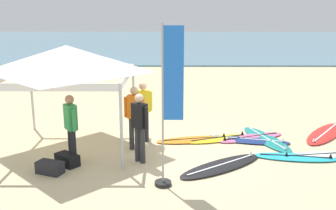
{
  "coord_description": "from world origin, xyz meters",
  "views": [
    {
      "loc": [
        0.32,
        -9.67,
        3.68
      ],
      "look_at": [
        0.26,
        1.1,
        1.0
      ],
      "focal_mm": 41.94,
      "sensor_mm": 36.0,
      "label": 1
    }
  ],
  "objects_px": {
    "surfboard_white": "(315,155)",
    "person_green": "(71,125)",
    "surfboard_orange": "(194,140)",
    "canopy_tent": "(67,59)",
    "gear_bag_near_tent": "(50,168)",
    "surfboard_teal": "(266,139)",
    "surfboard_red": "(325,133)",
    "surfboard_pink": "(250,137)",
    "person_orange": "(135,114)",
    "person_black": "(140,123)",
    "gear_bag_by_pole": "(67,160)",
    "surfboard_cyan": "(296,157)",
    "surfboard_yellow": "(218,139)",
    "banner_flag": "(168,114)",
    "surfboard_navy": "(248,140)",
    "person_yellow": "(143,108)",
    "surfboard_black": "(222,166)"
  },
  "relations": [
    {
      "from": "surfboard_white",
      "to": "person_orange",
      "type": "relative_size",
      "value": 1.14
    },
    {
      "from": "surfboard_teal",
      "to": "person_green",
      "type": "relative_size",
      "value": 1.43
    },
    {
      "from": "person_orange",
      "to": "person_green",
      "type": "bearing_deg",
      "value": -144.58
    },
    {
      "from": "surfboard_teal",
      "to": "person_black",
      "type": "height_order",
      "value": "person_black"
    },
    {
      "from": "surfboard_cyan",
      "to": "surfboard_yellow",
      "type": "height_order",
      "value": "same"
    },
    {
      "from": "surfboard_black",
      "to": "surfboard_navy",
      "type": "distance_m",
      "value": 2.12
    },
    {
      "from": "surfboard_black",
      "to": "surfboard_pink",
      "type": "distance_m",
      "value": 2.36
    },
    {
      "from": "person_orange",
      "to": "gear_bag_by_pole",
      "type": "height_order",
      "value": "person_orange"
    },
    {
      "from": "surfboard_red",
      "to": "surfboard_pink",
      "type": "distance_m",
      "value": 2.34
    },
    {
      "from": "surfboard_red",
      "to": "person_yellow",
      "type": "bearing_deg",
      "value": -172.75
    },
    {
      "from": "surfboard_pink",
      "to": "surfboard_yellow",
      "type": "distance_m",
      "value": 0.95
    },
    {
      "from": "gear_bag_near_tent",
      "to": "surfboard_red",
      "type": "bearing_deg",
      "value": 21.15
    },
    {
      "from": "canopy_tent",
      "to": "gear_bag_near_tent",
      "type": "height_order",
      "value": "canopy_tent"
    },
    {
      "from": "surfboard_teal",
      "to": "person_black",
      "type": "relative_size",
      "value": 1.43
    },
    {
      "from": "canopy_tent",
      "to": "surfboard_pink",
      "type": "distance_m",
      "value": 5.56
    },
    {
      "from": "gear_bag_by_pole",
      "to": "person_yellow",
      "type": "bearing_deg",
      "value": 44.49
    },
    {
      "from": "gear_bag_near_tent",
      "to": "surfboard_cyan",
      "type": "bearing_deg",
      "value": 8.98
    },
    {
      "from": "canopy_tent",
      "to": "person_yellow",
      "type": "xyz_separation_m",
      "value": [
        1.92,
        0.39,
        -1.4
      ]
    },
    {
      "from": "surfboard_red",
      "to": "gear_bag_by_pole",
      "type": "bearing_deg",
      "value": -161.51
    },
    {
      "from": "surfboard_red",
      "to": "person_orange",
      "type": "xyz_separation_m",
      "value": [
        -5.57,
        -1.29,
        0.95
      ]
    },
    {
      "from": "surfboard_white",
      "to": "surfboard_cyan",
      "type": "distance_m",
      "value": 0.54
    },
    {
      "from": "person_yellow",
      "to": "gear_bag_by_pole",
      "type": "distance_m",
      "value": 2.56
    },
    {
      "from": "surfboard_white",
      "to": "gear_bag_by_pole",
      "type": "bearing_deg",
      "value": -174.61
    },
    {
      "from": "canopy_tent",
      "to": "surfboard_orange",
      "type": "bearing_deg",
      "value": 8.39
    },
    {
      "from": "canopy_tent",
      "to": "surfboard_black",
      "type": "bearing_deg",
      "value": -19.75
    },
    {
      "from": "surfboard_black",
      "to": "person_black",
      "type": "height_order",
      "value": "person_black"
    },
    {
      "from": "surfboard_white",
      "to": "person_green",
      "type": "relative_size",
      "value": 1.14
    },
    {
      "from": "surfboard_white",
      "to": "surfboard_orange",
      "type": "bearing_deg",
      "value": 157.86
    },
    {
      "from": "person_green",
      "to": "gear_bag_by_pole",
      "type": "distance_m",
      "value": 0.86
    },
    {
      "from": "surfboard_orange",
      "to": "surfboard_cyan",
      "type": "relative_size",
      "value": 1.06
    },
    {
      "from": "surfboard_teal",
      "to": "surfboard_pink",
      "type": "distance_m",
      "value": 0.45
    },
    {
      "from": "surfboard_teal",
      "to": "person_yellow",
      "type": "xyz_separation_m",
      "value": [
        -3.5,
        -0.16,
        0.95
      ]
    },
    {
      "from": "surfboard_cyan",
      "to": "person_orange",
      "type": "xyz_separation_m",
      "value": [
        -4.09,
        0.64,
        0.95
      ]
    },
    {
      "from": "surfboard_white",
      "to": "banner_flag",
      "type": "distance_m",
      "value": 4.35
    },
    {
      "from": "surfboard_white",
      "to": "surfboard_orange",
      "type": "height_order",
      "value": "same"
    },
    {
      "from": "surfboard_black",
      "to": "person_yellow",
      "type": "distance_m",
      "value": 2.83
    },
    {
      "from": "surfboard_black",
      "to": "banner_flag",
      "type": "distance_m",
      "value": 2.22
    },
    {
      "from": "surfboard_black",
      "to": "person_green",
      "type": "xyz_separation_m",
      "value": [
        -3.58,
        0.18,
        0.95
      ]
    },
    {
      "from": "surfboard_red",
      "to": "surfboard_navy",
      "type": "bearing_deg",
      "value": -166.23
    },
    {
      "from": "surfboard_teal",
      "to": "gear_bag_by_pole",
      "type": "xyz_separation_m",
      "value": [
        -5.22,
        -1.85,
        0.1
      ]
    },
    {
      "from": "canopy_tent",
      "to": "gear_bag_near_tent",
      "type": "distance_m",
      "value": 2.87
    },
    {
      "from": "gear_bag_near_tent",
      "to": "gear_bag_by_pole",
      "type": "height_order",
      "value": "same"
    },
    {
      "from": "surfboard_teal",
      "to": "person_orange",
      "type": "bearing_deg",
      "value": -168.35
    },
    {
      "from": "surfboard_teal",
      "to": "surfboard_pink",
      "type": "height_order",
      "value": "same"
    },
    {
      "from": "surfboard_yellow",
      "to": "banner_flag",
      "type": "xyz_separation_m",
      "value": [
        -1.42,
        -2.95,
        1.54
      ]
    },
    {
      "from": "surfboard_white",
      "to": "surfboard_pink",
      "type": "relative_size",
      "value": 0.91
    },
    {
      "from": "surfboard_black",
      "to": "gear_bag_by_pole",
      "type": "bearing_deg",
      "value": 178.44
    },
    {
      "from": "surfboard_teal",
      "to": "gear_bag_near_tent",
      "type": "bearing_deg",
      "value": -157.04
    },
    {
      "from": "person_yellow",
      "to": "person_black",
      "type": "height_order",
      "value": "same"
    },
    {
      "from": "surfboard_white",
      "to": "surfboard_navy",
      "type": "bearing_deg",
      "value": 140.81
    }
  ]
}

